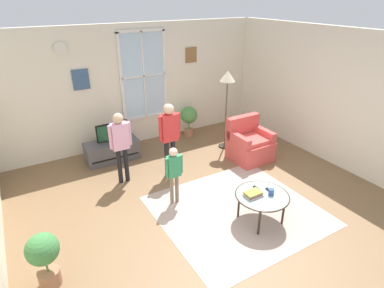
# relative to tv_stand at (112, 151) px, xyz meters

# --- Properties ---
(ground_plane) EXTENTS (6.50, 6.95, 0.02)m
(ground_plane) POSITION_rel_tv_stand_xyz_m (0.87, -2.59, -0.22)
(ground_plane) COLOR brown
(back_wall) EXTENTS (5.90, 0.17, 2.62)m
(back_wall) POSITION_rel_tv_stand_xyz_m (0.87, 0.65, 1.11)
(back_wall) COLOR silver
(back_wall) RESTS_ON ground_plane
(side_wall_right) EXTENTS (0.12, 6.35, 2.62)m
(side_wall_right) POSITION_rel_tv_stand_xyz_m (3.87, -2.59, 1.10)
(side_wall_right) COLOR silver
(side_wall_right) RESTS_ON ground_plane
(area_rug) EXTENTS (2.43, 2.27, 0.01)m
(area_rug) POSITION_rel_tv_stand_xyz_m (1.17, -2.70, -0.21)
(area_rug) COLOR tan
(area_rug) RESTS_ON ground_plane
(tv_stand) EXTENTS (1.06, 0.48, 0.42)m
(tv_stand) POSITION_rel_tv_stand_xyz_m (0.00, 0.00, 0.00)
(tv_stand) COLOR #4C4C51
(tv_stand) RESTS_ON ground_plane
(television) EXTENTS (0.55, 0.08, 0.39)m
(television) POSITION_rel_tv_stand_xyz_m (0.00, -0.00, 0.41)
(television) COLOR #4C4C4C
(television) RESTS_ON tv_stand
(armchair) EXTENTS (0.76, 0.74, 0.87)m
(armchair) POSITION_rel_tv_stand_xyz_m (2.48, -1.39, 0.12)
(armchair) COLOR #D14C47
(armchair) RESTS_ON ground_plane
(coffee_table) EXTENTS (0.81, 0.81, 0.46)m
(coffee_table) POSITION_rel_tv_stand_xyz_m (1.32, -3.06, 0.22)
(coffee_table) COLOR #99B2B7
(coffee_table) RESTS_ON ground_plane
(book_stack) EXTENTS (0.25, 0.19, 0.07)m
(book_stack) POSITION_rel_tv_stand_xyz_m (1.19, -3.01, 0.28)
(book_stack) COLOR #B8A89B
(book_stack) RESTS_ON coffee_table
(cup) EXTENTS (0.08, 0.08, 0.10)m
(cup) POSITION_rel_tv_stand_xyz_m (1.44, -3.12, 0.30)
(cup) COLOR #334C8C
(cup) RESTS_ON coffee_table
(remote_near_books) EXTENTS (0.05, 0.14, 0.02)m
(remote_near_books) POSITION_rel_tv_stand_xyz_m (1.49, -3.03, 0.26)
(remote_near_books) COLOR black
(remote_near_books) RESTS_ON coffee_table
(remote_near_cup) EXTENTS (0.05, 0.14, 0.02)m
(remote_near_cup) POSITION_rel_tv_stand_xyz_m (1.36, -2.89, 0.26)
(remote_near_cup) COLOR black
(remote_near_cup) RESTS_ON coffee_table
(person_green_shirt) EXTENTS (0.30, 0.14, 1.00)m
(person_green_shirt) POSITION_rel_tv_stand_xyz_m (0.41, -1.99, 0.42)
(person_green_shirt) COLOR #726656
(person_green_shirt) RESTS_ON ground_plane
(person_red_shirt) EXTENTS (0.43, 0.19, 1.41)m
(person_red_shirt) POSITION_rel_tv_stand_xyz_m (0.77, -1.14, 0.68)
(person_red_shirt) COLOR black
(person_red_shirt) RESTS_ON ground_plane
(person_pink_shirt) EXTENTS (0.40, 0.18, 1.34)m
(person_pink_shirt) POSITION_rel_tv_stand_xyz_m (-0.08, -0.93, 0.63)
(person_pink_shirt) COLOR black
(person_pink_shirt) RESTS_ON ground_plane
(potted_plant_by_window) EXTENTS (0.40, 0.40, 0.75)m
(potted_plant_by_window) POSITION_rel_tv_stand_xyz_m (1.97, 0.24, 0.29)
(potted_plant_by_window) COLOR #9E6B4C
(potted_plant_by_window) RESTS_ON ground_plane
(potted_plant_corner) EXTENTS (0.38, 0.38, 0.73)m
(potted_plant_corner) POSITION_rel_tv_stand_xyz_m (-1.63, -2.70, 0.25)
(potted_plant_corner) COLOR #9E6B4C
(potted_plant_corner) RESTS_ON ground_plane
(floor_lamp) EXTENTS (0.32, 0.32, 1.72)m
(floor_lamp) POSITION_rel_tv_stand_xyz_m (2.38, -0.67, 1.23)
(floor_lamp) COLOR black
(floor_lamp) RESTS_ON ground_plane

